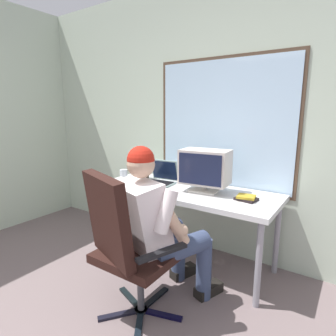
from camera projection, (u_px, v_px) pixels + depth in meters
wall_rear at (220, 122)px, 2.74m from camera, size 4.91×0.08×2.69m
desk at (185, 195)px, 2.64m from camera, size 1.72×0.68×0.73m
office_chair at (125, 240)px, 1.88m from camera, size 0.69×0.67×1.06m
person_seated at (159, 223)px, 2.04m from camera, size 0.68×0.87×1.22m
crt_monitor at (205, 167)px, 2.50m from camera, size 0.45×0.31×0.38m
laptop at (161, 177)px, 2.83m from camera, size 0.33×0.32×0.23m
wine_glass at (124, 174)px, 2.86m from camera, size 0.08×0.08×0.13m
desk_speaker at (144, 170)px, 3.02m from camera, size 0.09×0.09×0.19m
book_stack at (246, 198)px, 2.29m from camera, size 0.18×0.16×0.04m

